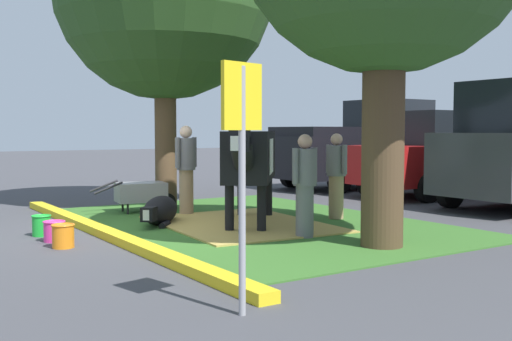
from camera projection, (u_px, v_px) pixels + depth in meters
name	position (u px, v px, depth m)	size (l,w,h in m)	color
ground_plane	(136.00, 231.00, 9.58)	(80.00, 80.00, 0.00)	#424247
grass_island	(256.00, 222.00, 10.39)	(7.18, 4.91, 0.02)	#386B28
curb_yellow	(107.00, 233.00, 8.96)	(8.38, 0.24, 0.12)	yellow
hay_bedding	(241.00, 224.00, 10.07)	(3.20, 2.40, 0.04)	tan
cow_holstein	(250.00, 157.00, 10.01)	(2.69, 2.23, 1.59)	black
calf_lying	(160.00, 211.00, 10.13)	(1.19, 1.11, 0.48)	black
person_handler	(186.00, 167.00, 11.22)	(0.34, 0.50, 1.65)	#9E7F5B
person_visitor_near	(336.00, 174.00, 10.72)	(0.53, 0.34, 1.51)	#9E7F5B
person_visitor_far	(305.00, 183.00, 8.84)	(0.34, 0.52, 1.51)	slate
wheelbarrow	(142.00, 193.00, 11.62)	(0.74, 1.62, 0.63)	gray
parking_sign	(242.00, 138.00, 5.09)	(0.14, 0.44, 2.12)	#99999E
bucket_green	(41.00, 225.00, 9.09)	(0.29, 0.29, 0.31)	green
bucket_pink	(54.00, 231.00, 8.63)	(0.31, 0.31, 0.29)	#EA3893
bucket_orange	(63.00, 235.00, 8.16)	(0.31, 0.31, 0.32)	orange
pickup_truck_black	(366.00, 147.00, 17.02)	(2.25, 5.41, 2.42)	black
sedan_red	(439.00, 155.00, 14.77)	(2.04, 4.41, 2.02)	red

